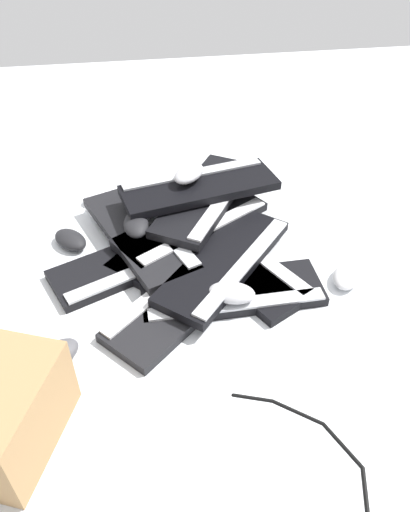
% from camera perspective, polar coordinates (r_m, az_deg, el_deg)
% --- Properties ---
extents(ground_plane, '(3.20, 3.20, 0.00)m').
position_cam_1_polar(ground_plane, '(1.30, -1.59, -1.32)').
color(ground_plane, silver).
extents(keyboard_0, '(0.43, 0.41, 0.03)m').
position_cam_1_polar(keyboard_0, '(1.39, -3.06, 2.39)').
color(keyboard_0, black).
rests_on(keyboard_0, ground).
extents(keyboard_1, '(0.31, 0.46, 0.03)m').
position_cam_1_polar(keyboard_1, '(1.32, -7.89, -0.54)').
color(keyboard_1, black).
rests_on(keyboard_1, ground).
extents(keyboard_2, '(0.41, 0.43, 0.03)m').
position_cam_1_polar(keyboard_2, '(1.20, -2.34, -4.75)').
color(keyboard_2, black).
rests_on(keyboard_2, ground).
extents(keyboard_3, '(0.16, 0.44, 0.03)m').
position_cam_1_polar(keyboard_3, '(1.22, 3.14, -4.21)').
color(keyboard_3, black).
rests_on(keyboard_3, ground).
extents(keyboard_4, '(0.46, 0.34, 0.03)m').
position_cam_1_polar(keyboard_4, '(1.30, 3.44, -0.59)').
color(keyboard_4, black).
rests_on(keyboard_4, ground).
extents(keyboard_5, '(0.36, 0.45, 0.03)m').
position_cam_1_polar(keyboard_5, '(1.38, -1.43, 3.62)').
color(keyboard_5, black).
rests_on(keyboard_5, keyboard_0).
extents(keyboard_6, '(0.46, 0.30, 0.03)m').
position_cam_1_polar(keyboard_6, '(1.36, -7.48, 2.61)').
color(keyboard_6, black).
rests_on(keyboard_6, keyboard_1).
extents(keyboard_7, '(0.43, 0.40, 0.03)m').
position_cam_1_polar(keyboard_7, '(1.26, 2.34, -0.61)').
color(keyboard_7, black).
rests_on(keyboard_7, keyboard_4).
extents(keyboard_8, '(0.45, 0.36, 0.03)m').
position_cam_1_polar(keyboard_8, '(1.43, 0.14, 6.69)').
color(keyboard_8, black).
rests_on(keyboard_8, keyboard_5).
extents(keyboard_9, '(0.24, 0.46, 0.03)m').
position_cam_1_polar(keyboard_9, '(1.42, -0.65, 7.93)').
color(keyboard_9, black).
rests_on(keyboard_9, keyboard_8).
extents(mouse_0, '(0.13, 0.12, 0.04)m').
position_cam_1_polar(mouse_0, '(1.42, -1.85, 9.42)').
color(mouse_0, '#B7B7BC').
rests_on(mouse_0, keyboard_9).
extents(mouse_1, '(0.13, 0.12, 0.04)m').
position_cam_1_polar(mouse_1, '(1.30, 15.94, -2.12)').
color(mouse_1, silver).
rests_on(mouse_1, ground).
extents(mouse_2, '(0.11, 0.07, 0.04)m').
position_cam_1_polar(mouse_2, '(1.52, -12.01, 5.45)').
color(mouse_2, '#B7B7BC').
rests_on(mouse_2, ground).
extents(mouse_3, '(0.10, 0.13, 0.04)m').
position_cam_1_polar(mouse_3, '(1.16, 3.08, -4.22)').
color(mouse_3, '#B7B7BC').
rests_on(mouse_3, keyboard_3).
extents(mouse_4, '(0.07, 0.11, 0.04)m').
position_cam_1_polar(mouse_4, '(1.56, -11.68, 6.61)').
color(mouse_4, silver).
rests_on(mouse_4, ground).
extents(mouse_5, '(0.12, 0.13, 0.04)m').
position_cam_1_polar(mouse_5, '(1.12, -16.76, -10.84)').
color(mouse_5, '#4C4C51').
rests_on(mouse_5, ground).
extents(mouse_6, '(0.13, 0.12, 0.04)m').
position_cam_1_polar(mouse_6, '(1.41, -15.12, 1.81)').
color(mouse_6, black).
rests_on(mouse_6, ground).
extents(mouse_7, '(0.11, 0.07, 0.04)m').
position_cam_1_polar(mouse_7, '(1.33, -7.89, 3.58)').
color(mouse_7, black).
rests_on(mouse_7, keyboard_6).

